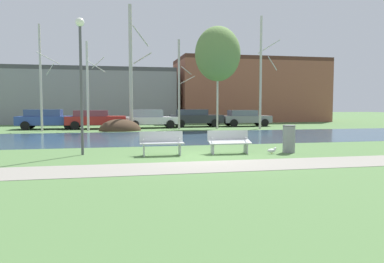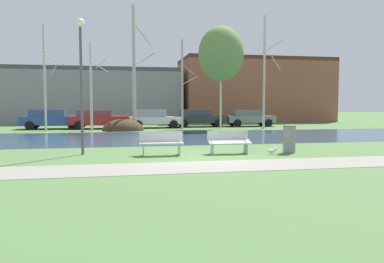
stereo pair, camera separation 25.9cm
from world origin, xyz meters
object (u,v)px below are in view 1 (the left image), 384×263
seagull (272,150)px  streetlamp (81,63)px  parked_van_nearest_blue (48,119)px  bench_left (162,143)px  parked_sedan_second_red (95,119)px  bench_right (229,141)px  parked_hatch_third_white (150,118)px  trash_bin (289,138)px  parked_wagon_fourth_dark (195,117)px  parked_suv_fifth_grey (245,118)px

seagull → streetlamp: 7.78m
seagull → parked_van_nearest_blue: size_ratio=0.09×
bench_left → parked_sedan_second_red: 16.29m
bench_right → parked_hatch_third_white: 16.30m
bench_right → trash_bin: (2.35, -0.22, 0.08)m
parked_van_nearest_blue → parked_sedan_second_red: 3.51m
seagull → bench_left: bearing=174.1°
streetlamp → trash_bin: bearing=-7.1°
trash_bin → parked_van_nearest_blue: 20.20m
parked_hatch_third_white → seagull: bearing=-79.9°
parked_van_nearest_blue → seagull: bearing=-57.4°
trash_bin → parked_hatch_third_white: parked_hatch_third_white is taller
parked_wagon_fourth_dark → streetlamp: bearing=-115.7°
parked_hatch_third_white → parked_wagon_fourth_dark: parked_wagon_fourth_dark is taller
seagull → parked_wagon_fourth_dark: parked_wagon_fourth_dark is taller
bench_right → seagull: bearing=-15.3°
bench_left → parked_sedan_second_red: bearing=101.0°
bench_left → streetlamp: size_ratio=0.32×
parked_van_nearest_blue → parked_sedan_second_red: parked_van_nearest_blue is taller
bench_right → parked_sedan_second_red: parked_sedan_second_red is taller
bench_left → parked_suv_fifth_grey: parked_suv_fifth_grey is taller
parked_van_nearest_blue → parked_sedan_second_red: bearing=-6.3°
bench_left → parked_suv_fifth_grey: (9.32, 16.79, 0.27)m
bench_left → seagull: bench_left is taller
bench_right → parked_suv_fifth_grey: parked_suv_fifth_grey is taller
trash_bin → streetlamp: 8.32m
bench_right → parked_sedan_second_red: bearing=109.6°
seagull → parked_sedan_second_red: 17.95m
seagull → parked_suv_fifth_grey: bearing=73.2°
seagull → parked_suv_fifth_grey: size_ratio=0.10×
seagull → parked_sedan_second_red: (-7.25, 16.41, 0.63)m
parked_hatch_third_white → bench_left: bearing=-94.1°
bench_left → seagull: 4.16m
bench_left → parked_suv_fifth_grey: 19.21m
parked_van_nearest_blue → parked_wagon_fourth_dark: (11.58, 0.63, -0.02)m
trash_bin → bench_left: bearing=177.5°
bench_left → bench_right: size_ratio=1.00×
seagull → bench_right: bearing=164.7°
streetlamp → parked_wagon_fourth_dark: bearing=64.3°
parked_van_nearest_blue → parked_suv_fifth_grey: 15.93m
bench_left → parked_van_nearest_blue: size_ratio=0.35×
parked_wagon_fourth_dark → parked_sedan_second_red: bearing=-172.9°
bench_left → parked_hatch_third_white: bearing=85.9°
parked_van_nearest_blue → parked_suv_fifth_grey: (15.93, 0.42, -0.05)m
bench_left → parked_wagon_fourth_dark: parked_wagon_fourth_dark is taller
streetlamp → bench_left: bearing=-14.8°
streetlamp → parked_suv_fifth_grey: 20.31m
parked_van_nearest_blue → trash_bin: bearing=-55.2°
bench_left → parked_wagon_fourth_dark: bearing=73.7°
bench_right → parked_suv_fifth_grey: size_ratio=0.39×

